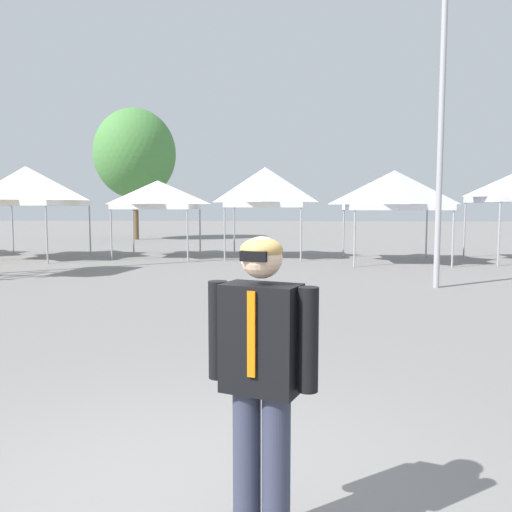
# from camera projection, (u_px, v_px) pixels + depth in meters

# --- Properties ---
(ground_plane) EXTENTS (140.00, 140.00, 0.00)m
(ground_plane) POSITION_uv_depth(u_px,v_px,m) (177.00, 502.00, 3.46)
(ground_plane) COLOR slate
(canopy_tent_behind_right) EXTENTS (3.74, 3.74, 3.46)m
(canopy_tent_behind_right) POSITION_uv_depth(u_px,v_px,m) (26.00, 186.00, 19.71)
(canopy_tent_behind_right) COLOR #9E9EA3
(canopy_tent_behind_right) RESTS_ON ground
(canopy_tent_right_of_center) EXTENTS (2.97, 2.97, 2.96)m
(canopy_tent_right_of_center) POSITION_uv_depth(u_px,v_px,m) (158.00, 195.00, 20.31)
(canopy_tent_right_of_center) COLOR #9E9EA3
(canopy_tent_right_of_center) RESTS_ON ground
(canopy_tent_behind_left) EXTENTS (2.95, 2.95, 3.45)m
(canopy_tent_behind_left) POSITION_uv_depth(u_px,v_px,m) (265.00, 187.00, 20.06)
(canopy_tent_behind_left) COLOR #9E9EA3
(canopy_tent_behind_left) RESTS_ON ground
(canopy_tent_far_left) EXTENTS (3.32, 3.32, 3.20)m
(canopy_tent_far_left) POSITION_uv_depth(u_px,v_px,m) (395.00, 190.00, 18.32)
(canopy_tent_far_left) COLOR #9E9EA3
(canopy_tent_far_left) RESTS_ON ground
(person_foreground) EXTENTS (0.62, 0.37, 1.78)m
(person_foreground) POSITION_uv_depth(u_px,v_px,m) (261.00, 371.00, 2.91)
(person_foreground) COLOR #33384C
(person_foreground) RESTS_ON ground
(light_pole_opposite_side) EXTENTS (0.36, 0.36, 7.43)m
(light_pole_opposite_side) POSITION_uv_depth(u_px,v_px,m) (442.00, 107.00, 12.31)
(light_pole_opposite_side) COLOR #9E9EA3
(light_pole_opposite_side) RESTS_ON ground
(tree_behind_tents_right) EXTENTS (4.81, 4.81, 7.73)m
(tree_behind_tents_right) POSITION_uv_depth(u_px,v_px,m) (135.00, 154.00, 31.10)
(tree_behind_tents_right) COLOR brown
(tree_behind_tents_right) RESTS_ON ground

